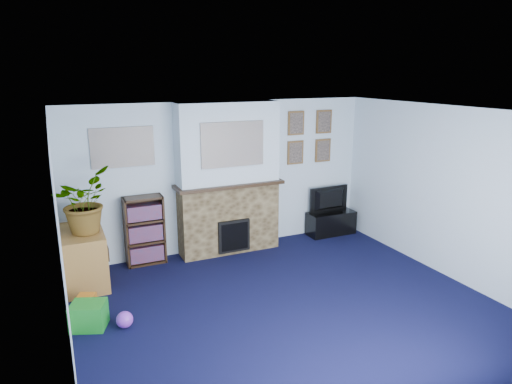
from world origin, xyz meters
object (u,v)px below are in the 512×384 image
television (331,200)px  bookshelf (145,232)px  tv_stand (331,222)px  sideboard (84,259)px

television → bookshelf: (-3.29, 0.06, -0.13)m
tv_stand → bookshelf: bearing=178.7°
television → bookshelf: 3.29m
tv_stand → television: 0.41m
television → bookshelf: bearing=-2.7°
television → sideboard: (-4.19, -0.30, -0.28)m
television → sideboard: size_ratio=0.79×
tv_stand → sideboard: sideboard is taller
tv_stand → television: television is taller
tv_stand → television: size_ratio=1.11×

